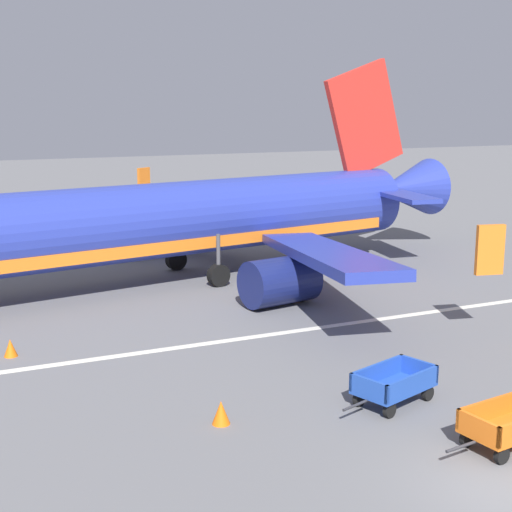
{
  "coord_description": "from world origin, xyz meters",
  "views": [
    {
      "loc": [
        -11.8,
        -11.88,
        8.84
      ],
      "look_at": [
        0.23,
        14.63,
        2.8
      ],
      "focal_mm": 52.05,
      "sensor_mm": 36.0,
      "label": 1
    }
  ],
  "objects": [
    {
      "name": "baggage_cart_third_in_row",
      "position": [
        1.67,
        1.82,
        0.6
      ],
      "size": [
        3.62,
        1.73,
        1.07
      ],
      "color": "orange",
      "rests_on": "ground"
    },
    {
      "name": "apron_stripe",
      "position": [
        0.0,
        12.98,
        0.01
      ],
      "size": [
        120.0,
        0.36,
        0.01
      ],
      "primitive_type": "cube",
      "color": "silver",
      "rests_on": "ground"
    },
    {
      "name": "airplane",
      "position": [
        -0.7,
        22.97,
        3.05
      ],
      "size": [
        37.57,
        30.31,
        11.34
      ],
      "color": "#28389E",
      "rests_on": "ground"
    },
    {
      "name": "traffic_cone_near_plane",
      "position": [
        -4.68,
        6.19,
        0.34
      ],
      "size": [
        0.52,
        0.52,
        0.68
      ],
      "primitive_type": "cone",
      "color": "orange",
      "rests_on": "ground"
    },
    {
      "name": "baggage_cart_fourth_in_row",
      "position": [
        0.57,
        5.42,
        0.6
      ],
      "size": [
        3.6,
        2.11,
        1.07
      ],
      "color": "#234CB2",
      "rests_on": "ground"
    },
    {
      "name": "traffic_cone_mid_apron",
      "position": [
        -9.39,
        14.53,
        0.32
      ],
      "size": [
        0.48,
        0.48,
        0.63
      ],
      "primitive_type": "cone",
      "color": "orange",
      "rests_on": "ground"
    },
    {
      "name": "ground_plane",
      "position": [
        0.0,
        0.0,
        0.0
      ],
      "size": [
        220.0,
        220.0,
        0.0
      ],
      "primitive_type": "plane",
      "color": "slate"
    }
  ]
}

